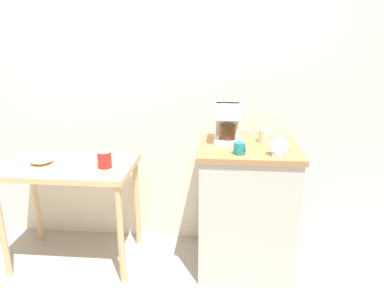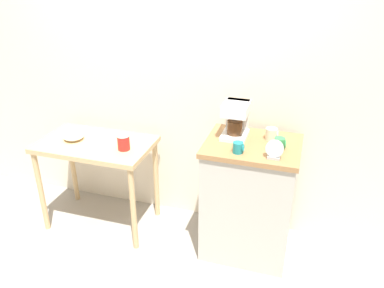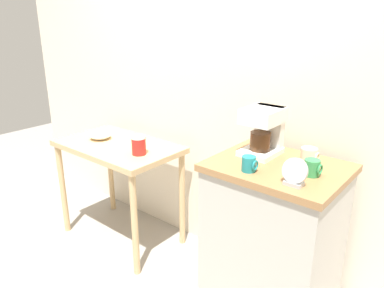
{
  "view_description": "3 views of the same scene",
  "coord_description": "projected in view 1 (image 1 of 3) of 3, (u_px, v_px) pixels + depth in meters",
  "views": [
    {
      "loc": [
        0.51,
        -2.26,
        1.67
      ],
      "look_at": [
        0.32,
        -0.04,
        0.95
      ],
      "focal_mm": 33.24,
      "sensor_mm": 36.0,
      "label": 1
    },
    {
      "loc": [
        1.02,
        -2.47,
        2.13
      ],
      "look_at": [
        0.26,
        -0.01,
        0.88
      ],
      "focal_mm": 36.63,
      "sensor_mm": 36.0,
      "label": 2
    },
    {
      "loc": [
        1.47,
        -1.61,
        1.65
      ],
      "look_at": [
        0.21,
        -0.08,
        0.96
      ],
      "focal_mm": 34.57,
      "sensor_mm": 36.0,
      "label": 3
    }
  ],
  "objects": [
    {
      "name": "mug_tall_green",
      "position": [
        278.0,
        142.0,
        2.33
      ],
      "size": [
        0.08,
        0.07,
        0.08
      ],
      "color": "#338C4C",
      "rests_on": "kitchen_counter"
    },
    {
      "name": "ground_plane",
      "position": [
        151.0,
        261.0,
        2.69
      ],
      "size": [
        8.0,
        8.0,
        0.0
      ],
      "primitive_type": "plane",
      "color": "gray"
    },
    {
      "name": "mug_small_cream",
      "position": [
        265.0,
        136.0,
        2.45
      ],
      "size": [
        0.09,
        0.08,
        0.09
      ],
      "color": "beige",
      "rests_on": "kitchen_counter"
    },
    {
      "name": "bowl_stoneware",
      "position": [
        42.0,
        160.0,
        2.5
      ],
      "size": [
        0.16,
        0.16,
        0.05
      ],
      "color": "beige",
      "rests_on": "wooden_table"
    },
    {
      "name": "table_clock",
      "position": [
        279.0,
        147.0,
        2.18
      ],
      "size": [
        0.12,
        0.06,
        0.13
      ],
      "color": "#B2B5BA",
      "rests_on": "kitchen_counter"
    },
    {
      "name": "coffee_maker",
      "position": [
        228.0,
        122.0,
        2.43
      ],
      "size": [
        0.18,
        0.22,
        0.26
      ],
      "color": "white",
      "rests_on": "kitchen_counter"
    },
    {
      "name": "back_wall",
      "position": [
        168.0,
        68.0,
        2.65
      ],
      "size": [
        4.4,
        0.1,
        2.8
      ],
      "primitive_type": "cube",
      "color": "beige",
      "rests_on": "ground_plane"
    },
    {
      "name": "mug_dark_teal",
      "position": [
        239.0,
        148.0,
        2.21
      ],
      "size": [
        0.08,
        0.07,
        0.08
      ],
      "color": "teal",
      "rests_on": "kitchen_counter"
    },
    {
      "name": "wooden_table",
      "position": [
        70.0,
        178.0,
        2.53
      ],
      "size": [
        0.91,
        0.55,
        0.77
      ],
      "color": "tan",
      "rests_on": "ground_plane"
    },
    {
      "name": "canister_enamel",
      "position": [
        104.0,
        159.0,
        2.41
      ],
      "size": [
        0.1,
        0.1,
        0.13
      ],
      "color": "red",
      "rests_on": "wooden_table"
    },
    {
      "name": "kitchen_counter",
      "position": [
        246.0,
        208.0,
        2.52
      ],
      "size": [
        0.67,
        0.55,
        0.93
      ],
      "color": "#BCB7AD",
      "rests_on": "ground_plane"
    }
  ]
}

